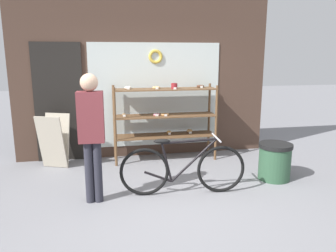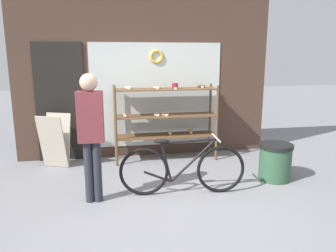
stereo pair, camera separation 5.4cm
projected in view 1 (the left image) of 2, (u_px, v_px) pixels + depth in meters
ground_plane at (168, 207)px, 4.14m from camera, size 30.00×30.00×0.00m
storefront_facade at (142, 64)px, 5.96m from camera, size 4.68×0.13×3.54m
display_case at (165, 114)px, 5.86m from camera, size 1.83×0.45×1.40m
bicycle at (183, 169)px, 4.46m from camera, size 1.72×0.46×0.80m
sandwich_board at (54, 141)px, 5.51m from camera, size 0.55×0.52×0.91m
pedestrian at (91, 128)px, 4.08m from camera, size 0.33×0.22×1.66m
trash_bin at (275, 160)px, 5.01m from camera, size 0.51×0.51×0.57m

